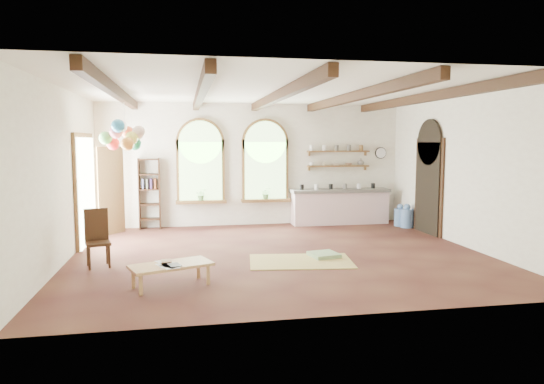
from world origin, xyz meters
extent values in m
plane|color=brown|center=(0.00, 0.00, 0.00)|extent=(8.00, 8.00, 0.00)
cube|color=brown|center=(-1.40, 3.44, 1.45)|extent=(1.24, 0.08, 1.64)
cylinder|color=brown|center=(-1.40, 3.44, 2.20)|extent=(1.24, 0.08, 1.24)
cube|color=#8BBB70|center=(-1.40, 3.40, 1.45)|extent=(1.10, 0.04, 1.50)
cube|color=brown|center=(-1.40, 3.35, 0.66)|extent=(1.30, 0.28, 0.08)
cube|color=brown|center=(0.30, 3.44, 1.45)|extent=(1.24, 0.08, 1.64)
cylinder|color=brown|center=(0.30, 3.44, 2.20)|extent=(1.24, 0.08, 1.24)
cube|color=#8BBB70|center=(0.30, 3.40, 1.45)|extent=(1.10, 0.04, 1.50)
cube|color=brown|center=(0.30, 3.35, 0.66)|extent=(1.30, 0.28, 0.08)
cube|color=brown|center=(-3.95, 1.80, 1.15)|extent=(0.10, 1.90, 2.50)
cube|color=black|center=(3.95, 1.50, 1.10)|extent=(0.10, 1.30, 2.40)
cube|color=beige|center=(2.30, 3.20, 0.43)|extent=(2.60, 0.55, 0.86)
cube|color=#66635F|center=(2.30, 3.20, 0.90)|extent=(2.68, 0.62, 0.08)
cube|color=brown|center=(2.30, 3.38, 1.55)|extent=(1.70, 0.24, 0.04)
cube|color=brown|center=(2.30, 3.38, 1.95)|extent=(1.70, 0.24, 0.04)
cylinder|color=black|center=(3.55, 3.45, 1.90)|extent=(0.32, 0.04, 0.32)
cube|color=#371F11|center=(-2.95, 3.32, 0.90)|extent=(0.03, 0.32, 1.80)
cube|color=#371F11|center=(-2.45, 3.32, 0.90)|extent=(0.03, 0.32, 1.80)
cube|color=tan|center=(-2.05, -1.80, 0.33)|extent=(1.34, 0.95, 0.05)
cube|color=tan|center=(-2.48, -2.17, 0.15)|extent=(0.05, 0.05, 0.31)
cube|color=tan|center=(-1.49, -1.80, 0.15)|extent=(0.05, 0.05, 0.31)
cube|color=tan|center=(-2.62, -1.80, 0.15)|extent=(0.05, 0.05, 0.31)
cube|color=tan|center=(-1.63, -1.43, 0.15)|extent=(0.05, 0.05, 0.31)
cube|color=#371F11|center=(-3.35, -0.40, 0.43)|extent=(0.50, 0.50, 0.05)
cube|color=#371F11|center=(-3.40, -0.22, 0.73)|extent=(0.40, 0.14, 0.60)
cube|color=tan|center=(0.27, -0.68, 0.01)|extent=(2.01, 1.39, 0.02)
cube|color=gray|center=(0.79, -0.43, 0.04)|extent=(0.59, 0.59, 0.09)
cylinder|color=#577FBC|center=(3.75, 2.55, 0.23)|extent=(0.31, 0.31, 0.46)
sphere|color=#577FBC|center=(3.75, 2.55, 0.51)|extent=(0.16, 0.16, 0.16)
cylinder|color=#577FBC|center=(3.82, 2.30, 0.24)|extent=(0.32, 0.32, 0.48)
sphere|color=#577FBC|center=(3.82, 2.30, 0.54)|extent=(0.17, 0.17, 0.17)
cylinder|color=white|center=(-3.01, 1.16, 2.78)|extent=(0.01, 0.01, 0.85)
sphere|color=#27AA6B|center=(-2.82, 1.23, 2.17)|extent=(0.27, 0.27, 0.27)
sphere|color=#D97148|center=(-2.84, 1.40, 2.29)|extent=(0.27, 0.27, 0.27)
sphere|color=#FF6535|center=(-2.99, 1.54, 2.41)|extent=(0.27, 0.27, 0.27)
sphere|color=white|center=(-3.11, 1.34, 2.53)|extent=(0.27, 0.27, 0.27)
sphere|color=red|center=(-3.27, 1.30, 2.17)|extent=(0.27, 0.27, 0.27)
sphere|color=#58B24C|center=(-3.39, 1.13, 2.29)|extent=(0.27, 0.27, 0.27)
sphere|color=#EC6F82|center=(-3.17, 1.04, 2.41)|extent=(0.27, 0.27, 0.27)
sphere|color=#3297D6|center=(-3.11, 0.89, 2.53)|extent=(0.27, 0.27, 0.27)
sphere|color=#FF9D38|center=(-2.92, 0.79, 2.17)|extent=(0.27, 0.27, 0.27)
sphere|color=#F2EF55|center=(-2.87, 1.02, 2.29)|extent=(0.27, 0.27, 0.27)
sphere|color=#FFD4BB|center=(-2.73, 1.10, 2.41)|extent=(0.27, 0.27, 0.27)
imported|color=olive|center=(-2.21, -1.66, 0.36)|extent=(0.18, 0.24, 0.02)
cube|color=black|center=(-2.00, -1.90, 0.36)|extent=(0.24, 0.28, 0.01)
imported|color=#598C4C|center=(-1.40, 3.32, 0.85)|extent=(0.27, 0.23, 0.30)
imported|color=#598C4C|center=(0.30, 3.32, 0.85)|extent=(0.27, 0.23, 0.30)
imported|color=white|center=(1.55, 3.38, 1.62)|extent=(0.12, 0.10, 0.10)
imported|color=beige|center=(1.90, 3.38, 1.62)|extent=(0.10, 0.10, 0.09)
imported|color=beige|center=(2.25, 3.38, 1.60)|extent=(0.22, 0.22, 0.05)
imported|color=#8C664C|center=(2.60, 3.38, 1.60)|extent=(0.20, 0.20, 0.06)
imported|color=slate|center=(2.95, 3.38, 1.67)|extent=(0.18, 0.18, 0.19)
camera|label=1|loc=(-1.84, -9.24, 2.22)|focal=32.00mm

